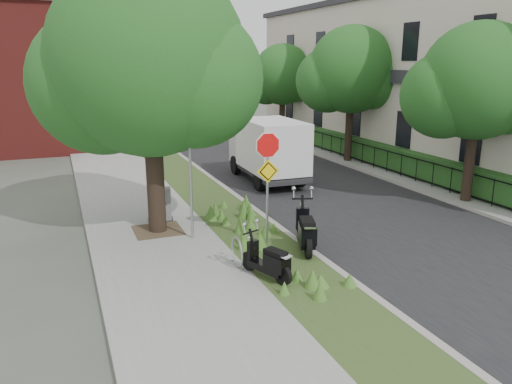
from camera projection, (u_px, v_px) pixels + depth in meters
ground at (322, 248)px, 13.80m from camera, size 120.00×120.00×0.00m
sidewalk_near at (120, 181)px, 21.25m from camera, size 3.50×60.00×0.12m
verge at (183, 175)px, 22.23m from camera, size 2.00×60.00×0.12m
kerb_near at (205, 173)px, 22.59m from camera, size 0.20×60.00×0.13m
road at (275, 169)px, 23.85m from camera, size 7.00×60.00×0.01m
kerb_far at (339, 162)px, 25.09m from camera, size 0.20×60.00×0.13m
footpath_far at (367, 160)px, 25.70m from camera, size 3.20×60.00×0.12m
street_tree_main at (146, 69)px, 13.68m from camera, size 6.21×5.54×7.66m
bare_post at (190, 169)px, 13.73m from camera, size 0.08×0.08×4.00m
bike_hoop at (237, 252)px, 12.17m from camera, size 0.06×0.78×0.77m
sign_assembly at (268, 165)px, 13.23m from camera, size 0.94×0.08×3.22m
fence_far at (351, 149)px, 25.18m from camera, size 0.04×24.00×1.00m
hedge_far at (363, 148)px, 25.43m from camera, size 1.00×24.00×1.10m
terrace_houses at (426, 77)px, 25.82m from camera, size 7.40×26.40×8.20m
far_tree_a at (475, 87)px, 17.06m from camera, size 4.60×4.10×6.22m
far_tree_b at (350, 74)px, 24.18m from camera, size 4.83×4.31×6.56m
far_tree_c at (281, 78)px, 31.47m from camera, size 4.37×3.89×5.93m
scooter_near at (271, 265)px, 11.43m from camera, size 0.73×1.53×0.76m
scooter_far at (306, 235)px, 13.13m from camera, size 0.85×1.90×0.94m
box_truck at (268, 147)px, 21.01m from camera, size 2.16×5.07×2.26m
utility_cabinet at (160, 205)px, 15.69m from camera, size 0.85×0.64×1.03m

